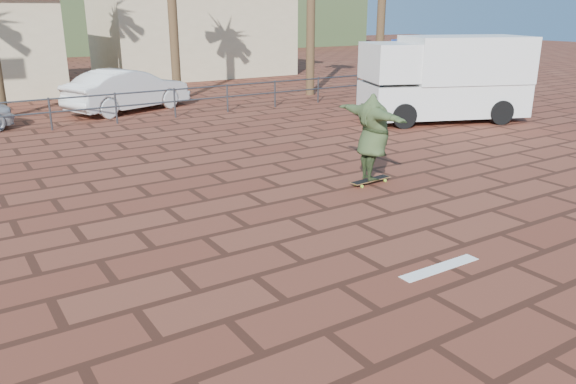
% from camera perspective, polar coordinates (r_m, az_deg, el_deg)
% --- Properties ---
extents(ground, '(120.00, 120.00, 0.00)m').
position_cam_1_polar(ground, '(8.69, 6.19, -5.87)').
color(ground, brown).
rests_on(ground, ground).
extents(paint_stripe, '(1.40, 0.22, 0.01)m').
position_cam_1_polar(paint_stripe, '(8.35, 15.18, -7.43)').
color(paint_stripe, white).
rests_on(paint_stripe, ground).
extents(guardrail, '(24.06, 0.06, 1.00)m').
position_cam_1_polar(guardrail, '(19.05, -17.12, 8.68)').
color(guardrail, '#47494F').
rests_on(guardrail, ground).
extents(building_east, '(10.60, 6.60, 5.00)m').
position_cam_1_polar(building_east, '(32.87, -9.63, 16.05)').
color(building_east, beige).
rests_on(building_east, ground).
extents(longboard, '(1.02, 0.30, 0.10)m').
position_cam_1_polar(longboard, '(11.99, 8.38, 1.21)').
color(longboard, olive).
rests_on(longboard, ground).
extents(skateboarder, '(0.79, 2.27, 1.81)m').
position_cam_1_polar(skateboarder, '(11.76, 8.59, 5.52)').
color(skateboarder, '#374826').
rests_on(skateboarder, longboard).
extents(campervan, '(5.67, 3.96, 2.71)m').
position_cam_1_polar(campervan, '(19.40, 15.70, 11.19)').
color(campervan, silver).
rests_on(campervan, ground).
extents(car_white, '(4.86, 3.10, 1.51)m').
position_cam_1_polar(car_white, '(21.39, -15.96, 9.92)').
color(car_white, silver).
rests_on(car_white, ground).
extents(street_sign, '(0.49, 0.17, 2.47)m').
position_cam_1_polar(street_sign, '(22.21, 10.75, 13.08)').
color(street_sign, gray).
rests_on(street_sign, ground).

